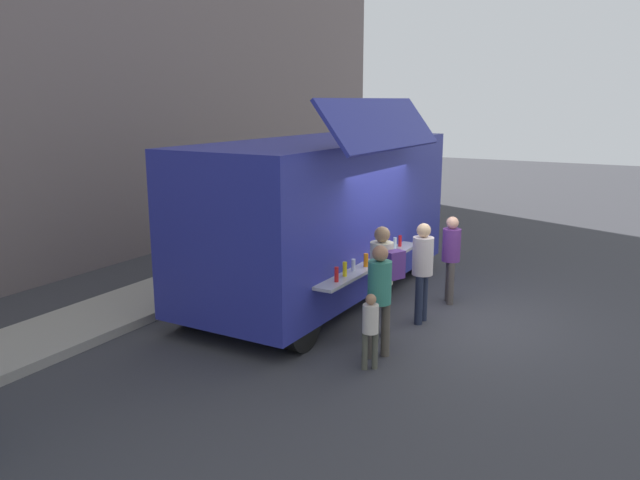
{
  "coord_description": "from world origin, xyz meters",
  "views": [
    {
      "loc": [
        -9.93,
        -3.38,
        3.7
      ],
      "look_at": [
        -0.66,
        1.76,
        1.3
      ],
      "focal_mm": 34.86,
      "sensor_mm": 36.0,
      "label": 1
    }
  ],
  "objects_px": {
    "customer_extra_browsing": "(451,252)",
    "customer_front_ordering": "(423,264)",
    "trash_bin": "(323,223)",
    "food_truck_main": "(323,213)",
    "child_near_queue": "(370,325)",
    "customer_rear_waiting": "(379,291)",
    "customer_mid_with_backpack": "(383,271)"
  },
  "relations": [
    {
      "from": "trash_bin",
      "to": "customer_mid_with_backpack",
      "type": "distance_m",
      "value": 7.1
    },
    {
      "from": "child_near_queue",
      "to": "customer_mid_with_backpack",
      "type": "bearing_deg",
      "value": -24.64
    },
    {
      "from": "customer_mid_with_backpack",
      "to": "customer_rear_waiting",
      "type": "bearing_deg",
      "value": 133.19
    },
    {
      "from": "trash_bin",
      "to": "customer_extra_browsing",
      "type": "distance_m",
      "value": 5.78
    },
    {
      "from": "customer_front_ordering",
      "to": "child_near_queue",
      "type": "height_order",
      "value": "customer_front_ordering"
    },
    {
      "from": "customer_mid_with_backpack",
      "to": "child_near_queue",
      "type": "relative_size",
      "value": 1.63
    },
    {
      "from": "customer_mid_with_backpack",
      "to": "customer_extra_browsing",
      "type": "xyz_separation_m",
      "value": [
        2.23,
        -0.39,
        -0.13
      ]
    },
    {
      "from": "customer_front_ordering",
      "to": "customer_rear_waiting",
      "type": "bearing_deg",
      "value": 89.12
    },
    {
      "from": "food_truck_main",
      "to": "child_near_queue",
      "type": "height_order",
      "value": "food_truck_main"
    },
    {
      "from": "food_truck_main",
      "to": "child_near_queue",
      "type": "relative_size",
      "value": 5.86
    },
    {
      "from": "customer_front_ordering",
      "to": "customer_mid_with_backpack",
      "type": "bearing_deg",
      "value": 73.58
    },
    {
      "from": "customer_rear_waiting",
      "to": "child_near_queue",
      "type": "distance_m",
      "value": 0.57
    },
    {
      "from": "food_truck_main",
      "to": "customer_extra_browsing",
      "type": "bearing_deg",
      "value": -70.4
    },
    {
      "from": "food_truck_main",
      "to": "customer_mid_with_backpack",
      "type": "bearing_deg",
      "value": -127.06
    },
    {
      "from": "trash_bin",
      "to": "food_truck_main",
      "type": "bearing_deg",
      "value": -151.31
    },
    {
      "from": "customer_rear_waiting",
      "to": "trash_bin",
      "type": "bearing_deg",
      "value": -14.74
    },
    {
      "from": "customer_front_ordering",
      "to": "child_near_queue",
      "type": "xyz_separation_m",
      "value": [
        -2.14,
        -0.03,
        -0.37
      ]
    },
    {
      "from": "customer_mid_with_backpack",
      "to": "customer_extra_browsing",
      "type": "height_order",
      "value": "customer_mid_with_backpack"
    },
    {
      "from": "food_truck_main",
      "to": "customer_mid_with_backpack",
      "type": "height_order",
      "value": "food_truck_main"
    },
    {
      "from": "customer_extra_browsing",
      "to": "customer_front_ordering",
      "type": "bearing_deg",
      "value": 59.21
    },
    {
      "from": "customer_rear_waiting",
      "to": "customer_extra_browsing",
      "type": "relative_size",
      "value": 1.03
    },
    {
      "from": "food_truck_main",
      "to": "customer_extra_browsing",
      "type": "distance_m",
      "value": 2.48
    },
    {
      "from": "customer_rear_waiting",
      "to": "customer_extra_browsing",
      "type": "xyz_separation_m",
      "value": [
        2.95,
        -0.14,
        -0.03
      ]
    },
    {
      "from": "trash_bin",
      "to": "customer_rear_waiting",
      "type": "height_order",
      "value": "customer_rear_waiting"
    },
    {
      "from": "customer_rear_waiting",
      "to": "child_near_queue",
      "type": "height_order",
      "value": "customer_rear_waiting"
    },
    {
      "from": "trash_bin",
      "to": "customer_rear_waiting",
      "type": "distance_m",
      "value": 7.83
    },
    {
      "from": "trash_bin",
      "to": "customer_front_ordering",
      "type": "relative_size",
      "value": 0.54
    },
    {
      "from": "child_near_queue",
      "to": "trash_bin",
      "type": "bearing_deg",
      "value": -6.79
    },
    {
      "from": "food_truck_main",
      "to": "child_near_queue",
      "type": "bearing_deg",
      "value": -139.25
    },
    {
      "from": "customer_mid_with_backpack",
      "to": "customer_rear_waiting",
      "type": "xyz_separation_m",
      "value": [
        -0.72,
        -0.25,
        -0.09
      ]
    },
    {
      "from": "food_truck_main",
      "to": "trash_bin",
      "type": "height_order",
      "value": "food_truck_main"
    },
    {
      "from": "food_truck_main",
      "to": "customer_extra_browsing",
      "type": "relative_size",
      "value": 3.96
    }
  ]
}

